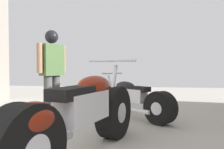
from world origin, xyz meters
The scene contains 4 objects.
ground_plane centered at (0.00, 3.01, 0.00)m, with size 16.14×16.14×0.00m, color #A8A399.
motorcycle_maroon_cruiser centered at (-0.08, 2.29, 0.43)m, with size 0.95×2.19×1.04m.
motorcycle_black_naked centered at (0.38, 4.24, 0.34)m, with size 1.49×1.31×0.83m.
mechanic_in_blue centered at (-1.19, 4.28, 0.98)m, with size 0.42×0.61×1.64m.
Camera 1 is at (0.53, 0.10, 0.92)m, focal length 36.66 mm.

